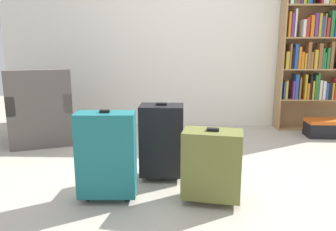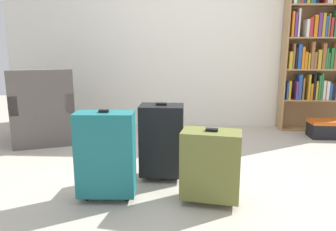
{
  "view_description": "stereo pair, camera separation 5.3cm",
  "coord_description": "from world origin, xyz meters",
  "px_view_note": "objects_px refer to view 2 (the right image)",
  "views": [
    {
      "loc": [
        -0.05,
        -2.77,
        1.17
      ],
      "look_at": [
        -0.16,
        0.08,
        0.55
      ],
      "focal_mm": 34.87,
      "sensor_mm": 36.0,
      "label": 1
    },
    {
      "loc": [
        0.0,
        -2.77,
        1.17
      ],
      "look_at": [
        -0.16,
        0.08,
        0.55
      ],
      "focal_mm": 34.87,
      "sensor_mm": 36.0,
      "label": 2
    }
  ],
  "objects_px": {
    "mug": "(92,143)",
    "storage_box": "(328,128)",
    "suitcase_black": "(161,140)",
    "suitcase_olive": "(210,164)",
    "armchair": "(45,116)",
    "bookshelf": "(325,47)",
    "suitcase_teal": "(105,154)"
  },
  "relations": [
    {
      "from": "mug",
      "to": "suitcase_black",
      "type": "relative_size",
      "value": 0.17
    },
    {
      "from": "suitcase_olive",
      "to": "bookshelf",
      "type": "bearing_deg",
      "value": 53.93
    },
    {
      "from": "armchair",
      "to": "suitcase_olive",
      "type": "height_order",
      "value": "armchair"
    },
    {
      "from": "storage_box",
      "to": "suitcase_black",
      "type": "xyz_separation_m",
      "value": [
        -2.04,
        -1.44,
        0.24
      ]
    },
    {
      "from": "bookshelf",
      "to": "mug",
      "type": "bearing_deg",
      "value": -161.82
    },
    {
      "from": "suitcase_olive",
      "to": "mug",
      "type": "bearing_deg",
      "value": 134.38
    },
    {
      "from": "bookshelf",
      "to": "suitcase_olive",
      "type": "bearing_deg",
      "value": -126.07
    },
    {
      "from": "armchair",
      "to": "suitcase_black",
      "type": "relative_size",
      "value": 1.32
    },
    {
      "from": "mug",
      "to": "suitcase_black",
      "type": "distance_m",
      "value": 1.29
    },
    {
      "from": "storage_box",
      "to": "suitcase_olive",
      "type": "relative_size",
      "value": 0.83
    },
    {
      "from": "bookshelf",
      "to": "mug",
      "type": "relative_size",
      "value": 17.36
    },
    {
      "from": "mug",
      "to": "storage_box",
      "type": "height_order",
      "value": "storage_box"
    },
    {
      "from": "armchair",
      "to": "mug",
      "type": "bearing_deg",
      "value": -16.23
    },
    {
      "from": "suitcase_black",
      "to": "armchair",
      "type": "bearing_deg",
      "value": 144.89
    },
    {
      "from": "armchair",
      "to": "suitcase_teal",
      "type": "bearing_deg",
      "value": -53.07
    },
    {
      "from": "bookshelf",
      "to": "suitcase_olive",
      "type": "distance_m",
      "value": 2.95
    },
    {
      "from": "bookshelf",
      "to": "storage_box",
      "type": "xyz_separation_m",
      "value": [
        -0.03,
        -0.42,
        -1.01
      ]
    },
    {
      "from": "mug",
      "to": "suitcase_olive",
      "type": "bearing_deg",
      "value": -45.62
    },
    {
      "from": "suitcase_olive",
      "to": "suitcase_teal",
      "type": "bearing_deg",
      "value": -179.73
    },
    {
      "from": "suitcase_black",
      "to": "suitcase_teal",
      "type": "bearing_deg",
      "value": -131.6
    },
    {
      "from": "storage_box",
      "to": "suitcase_teal",
      "type": "distance_m",
      "value": 3.07
    },
    {
      "from": "storage_box",
      "to": "suitcase_olive",
      "type": "distance_m",
      "value": 2.49
    },
    {
      "from": "bookshelf",
      "to": "storage_box",
      "type": "relative_size",
      "value": 4.33
    },
    {
      "from": "armchair",
      "to": "suitcase_teal",
      "type": "xyz_separation_m",
      "value": [
        1.13,
        -1.5,
        0.05
      ]
    },
    {
      "from": "mug",
      "to": "suitcase_olive",
      "type": "relative_size",
      "value": 0.21
    },
    {
      "from": "bookshelf",
      "to": "suitcase_black",
      "type": "relative_size",
      "value": 3.04
    },
    {
      "from": "bookshelf",
      "to": "storage_box",
      "type": "height_order",
      "value": "bookshelf"
    },
    {
      "from": "armchair",
      "to": "mug",
      "type": "height_order",
      "value": "armchair"
    },
    {
      "from": "armchair",
      "to": "suitcase_black",
      "type": "distance_m",
      "value": 1.86
    },
    {
      "from": "mug",
      "to": "suitcase_teal",
      "type": "height_order",
      "value": "suitcase_teal"
    },
    {
      "from": "armchair",
      "to": "storage_box",
      "type": "distance_m",
      "value": 3.58
    },
    {
      "from": "bookshelf",
      "to": "suitcase_teal",
      "type": "xyz_separation_m",
      "value": [
        -2.45,
        -2.29,
        -0.77
      ]
    }
  ]
}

